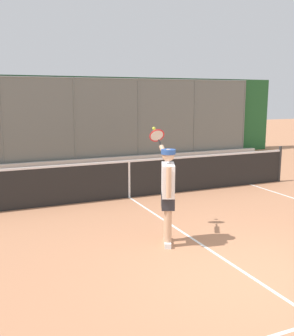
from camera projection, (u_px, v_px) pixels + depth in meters
ground_plane at (252, 277)px, 5.58m from camera, size 60.00×60.00×0.00m
fence_backdrop at (71, 119)px, 15.45m from camera, size 18.73×1.37×3.28m
tennis_net at (129, 178)px, 9.87m from camera, size 9.77×0.09×1.07m
tennis_player at (168, 189)px, 6.69m from camera, size 0.53×1.37×1.96m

